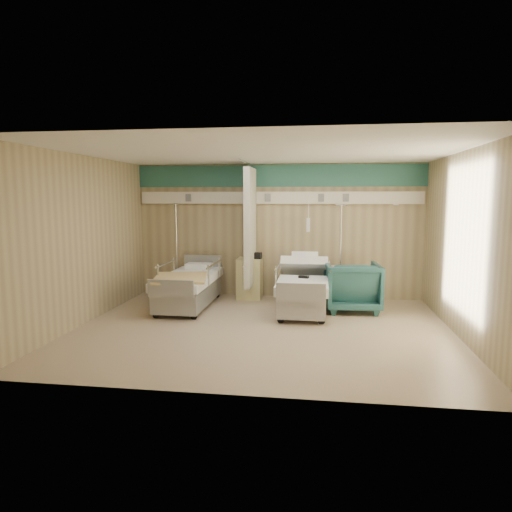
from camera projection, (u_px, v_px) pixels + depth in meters
The scene contains 13 objects.
ground at pixel (262, 329), 7.35m from camera, with size 6.00×5.00×0.00m, color tan.
room_walls at pixel (263, 213), 7.36m from camera, with size 6.04×5.04×2.82m.
bed_right at pixel (303, 294), 8.50m from camera, with size 1.00×2.16×0.63m, color white, non-canonical shape.
bed_left at pixel (189, 291), 8.81m from camera, with size 1.00×2.16×0.63m, color white, non-canonical shape.
bedside_cabinet at pixel (250, 278), 9.53m from camera, with size 0.50×0.48×0.85m, color #CEC480.
visitor_armchair at pixel (352, 286), 8.50m from camera, with size 0.98×1.01×0.92m, color #1F4B4D.
waffle_blanket at pixel (353, 260), 8.43m from camera, with size 0.68×0.60×0.08m, color silver.
iv_stand_right at pixel (340, 281), 9.35m from camera, with size 0.35×0.35×1.97m.
iv_stand_left at pixel (177, 277), 9.84m from camera, with size 0.35×0.35×1.99m.
call_remote at pixel (304, 277), 8.40m from camera, with size 0.19×0.08×0.04m, color black.
tan_blanket at pixel (180, 278), 8.31m from camera, with size 0.92×1.16×0.04m, color tan.
toiletry_bag at pixel (256, 256), 9.40m from camera, with size 0.24×0.15×0.13m, color black.
white_cup at pixel (246, 255), 9.53m from camera, with size 0.09×0.09×0.13m, color white.
Camera 1 is at (0.90, -7.08, 2.11)m, focal length 32.00 mm.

